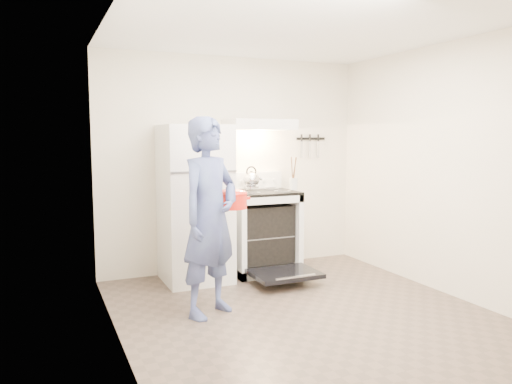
% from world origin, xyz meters
% --- Properties ---
extents(floor, '(3.60, 3.60, 0.00)m').
position_xyz_m(floor, '(0.00, 0.00, 0.00)').
color(floor, brown).
rests_on(floor, ground).
extents(back_wall, '(3.20, 0.02, 2.50)m').
position_xyz_m(back_wall, '(0.00, 1.80, 1.25)').
color(back_wall, beige).
rests_on(back_wall, ground).
extents(refrigerator, '(0.70, 0.70, 1.70)m').
position_xyz_m(refrigerator, '(-0.58, 1.45, 0.85)').
color(refrigerator, white).
rests_on(refrigerator, floor).
extents(stove_body, '(0.76, 0.65, 0.92)m').
position_xyz_m(stove_body, '(0.23, 1.48, 0.46)').
color(stove_body, white).
rests_on(stove_body, floor).
extents(cooktop, '(0.76, 0.65, 0.03)m').
position_xyz_m(cooktop, '(0.23, 1.48, 0.94)').
color(cooktop, black).
rests_on(cooktop, stove_body).
extents(backsplash, '(0.76, 0.07, 0.20)m').
position_xyz_m(backsplash, '(0.23, 1.76, 1.05)').
color(backsplash, white).
rests_on(backsplash, cooktop).
extents(oven_door, '(0.70, 0.54, 0.04)m').
position_xyz_m(oven_door, '(0.23, 0.88, 0.12)').
color(oven_door, black).
rests_on(oven_door, floor).
extents(oven_rack, '(0.60, 0.52, 0.01)m').
position_xyz_m(oven_rack, '(0.23, 1.48, 0.44)').
color(oven_rack, gray).
rests_on(oven_rack, stove_body).
extents(range_hood, '(0.76, 0.50, 0.12)m').
position_xyz_m(range_hood, '(0.23, 1.55, 1.71)').
color(range_hood, white).
rests_on(range_hood, back_wall).
extents(knife_strip, '(0.40, 0.02, 0.03)m').
position_xyz_m(knife_strip, '(1.05, 1.79, 1.55)').
color(knife_strip, black).
rests_on(knife_strip, back_wall).
extents(pizza_stone, '(0.35, 0.35, 0.02)m').
position_xyz_m(pizza_stone, '(0.18, 1.52, 0.45)').
color(pizza_stone, '#816346').
rests_on(pizza_stone, oven_rack).
extents(tea_kettle, '(0.23, 0.19, 0.28)m').
position_xyz_m(tea_kettle, '(0.13, 1.54, 1.09)').
color(tea_kettle, '#BBBBC0').
rests_on(tea_kettle, cooktop).
extents(utensil_jar, '(0.10, 0.10, 0.13)m').
position_xyz_m(utensil_jar, '(0.51, 1.22, 1.05)').
color(utensil_jar, silver).
rests_on(utensil_jar, cooktop).
extents(person, '(0.76, 0.68, 1.75)m').
position_xyz_m(person, '(-0.76, 0.38, 0.87)').
color(person, navy).
rests_on(person, floor).
extents(dutch_oven, '(0.38, 0.31, 0.24)m').
position_xyz_m(dutch_oven, '(-0.47, 0.63, 0.97)').
color(dutch_oven, red).
rests_on(dutch_oven, person).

